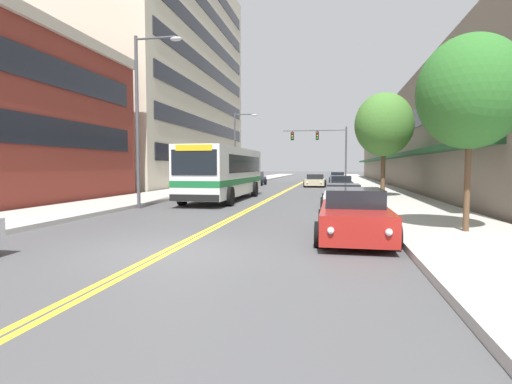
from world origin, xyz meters
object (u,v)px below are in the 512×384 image
Objects in this scene: car_charcoal_parked_right_end at (341,185)px; traffic_signal_mast at (324,143)px; city_bus at (225,171)px; fire_hydrant at (374,193)px; car_red_parked_right_foreground at (354,215)px; street_tree_right_near at (470,92)px; car_white_parked_right_mid at (343,197)px; street_tree_right_mid at (384,125)px; car_navy_parked_left_far at (255,179)px; car_dark_grey_parked_left_near at (242,182)px; street_lamp_left_far at (238,143)px; car_slate_blue_parked_right_far at (337,177)px; car_beige_moving_lead at (315,181)px; street_lamp_left_near at (143,107)px.

car_charcoal_parked_right_end is 14.48m from traffic_signal_mast.
city_bus is 12.59× the size of fire_hydrant.
car_red_parked_right_foreground is 4.69m from street_tree_right_near.
car_red_parked_right_foreground is 8.15m from car_white_parked_right_mid.
street_tree_right_near reaches higher than car_white_parked_right_mid.
car_white_parked_right_mid is 8.82m from street_tree_right_near.
traffic_signal_mast is 20.35m from street_tree_right_mid.
car_navy_parked_left_far is 1.05× the size of car_white_parked_right_mid.
car_navy_parked_left_far reaches higher than car_dark_grey_parked_left_near.
car_navy_parked_left_far is 5.10× the size of fire_hydrant.
car_dark_grey_parked_left_near is at bearing -61.06° from street_lamp_left_far.
car_dark_grey_parked_left_near is 0.81× the size of street_tree_right_near.
street_tree_right_near is 13.28m from street_tree_right_mid.
car_slate_blue_parked_right_far is at bearing 90.15° from car_charcoal_parked_right_end.
car_red_parked_right_foreground is at bearing -98.46° from fire_hydrant.
car_white_parked_right_mid is at bearing -83.87° from car_beige_moving_lead.
street_tree_right_near is at bearing -85.49° from car_slate_blue_parked_right_far.
street_lamp_left_far reaches higher than fire_hydrant.
street_tree_right_near is (12.51, -24.54, -0.16)m from street_lamp_left_far.
traffic_signal_mast is 28.80m from street_lamp_left_near.
car_charcoal_parked_right_end is 11.34m from street_lamp_left_far.
car_white_parked_right_mid is at bearing -113.25° from street_tree_right_mid.
car_slate_blue_parked_right_far is at bearing 90.02° from car_red_parked_right_foreground.
street_lamp_left_near reaches higher than car_slate_blue_parked_right_far.
car_navy_parked_left_far is (-0.05, 6.58, 0.06)m from car_dark_grey_parked_left_near.
city_bus is at bearing -166.66° from street_tree_right_mid.
car_navy_parked_left_far is 24.29m from car_white_parked_right_mid.
city_bus is 2.42× the size of car_dark_grey_parked_left_near.
car_charcoal_parked_right_end is (0.13, 11.95, 0.06)m from car_white_parked_right_mid.
car_red_parked_right_foreground reaches higher than car_white_parked_right_mid.
car_dark_grey_parked_left_near is 26.58m from street_tree_right_near.
car_navy_parked_left_far is at bearing -156.65° from traffic_signal_mast.
car_dark_grey_parked_left_near is at bearing 118.42° from car_white_parked_right_mid.
car_navy_parked_left_far is 6.60m from street_lamp_left_far.
traffic_signal_mast is (-1.55, 25.77, 4.05)m from car_white_parked_right_mid.
street_tree_right_near reaches higher than car_beige_moving_lead.
car_slate_blue_parked_right_far is 7.93m from traffic_signal_mast.
car_white_parked_right_mid is (6.88, -3.61, -1.19)m from city_bus.
car_slate_blue_parked_right_far is 0.75× the size of street_tree_right_mid.
street_tree_right_near is at bearing -63.08° from car_dark_grey_parked_left_near.
car_charcoal_parked_right_end reaches higher than car_beige_moving_lead.
car_navy_parked_left_far is 32.55m from street_tree_right_near.
car_beige_moving_lead is 0.74× the size of street_tree_right_mid.
street_tree_right_mid reaches higher than city_bus.
traffic_signal_mast is at bearing -103.77° from car_slate_blue_parked_right_far.
street_tree_right_mid is (2.43, -26.60, 3.91)m from car_slate_blue_parked_right_far.
street_tree_right_mid reaches higher than car_white_parked_right_mid.
fire_hydrant is at bearing -53.77° from street_lamp_left_far.
car_dark_grey_parked_left_near is 3.81m from street_lamp_left_far.
traffic_signal_mast reaches higher than fire_hydrant.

